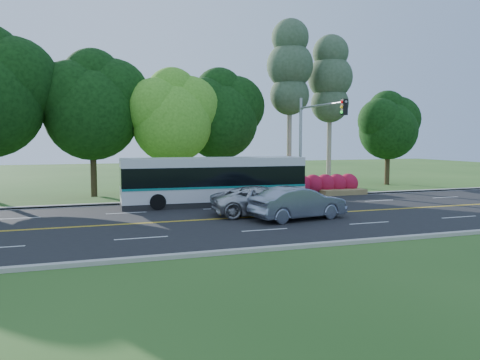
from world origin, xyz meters
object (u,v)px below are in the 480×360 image
object	(u,v)px
traffic_signal	(313,131)
sedan	(298,203)
transit_bus	(214,182)
suv	(263,201)

from	to	relation	value
traffic_signal	sedan	distance (m)	8.95
transit_bus	suv	size ratio (longest dim) A/B	2.03
traffic_signal	transit_bus	bearing A→B (deg)	-177.01
sedan	transit_bus	bearing A→B (deg)	11.82
suv	sedan	bearing A→B (deg)	-144.23
suv	traffic_signal	bearing A→B (deg)	-44.10
suv	transit_bus	bearing A→B (deg)	22.66
traffic_signal	suv	bearing A→B (deg)	-138.39
traffic_signal	sedan	xyz separation A→B (m)	(-4.34, -6.83, -3.82)
transit_bus	sedan	distance (m)	7.03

